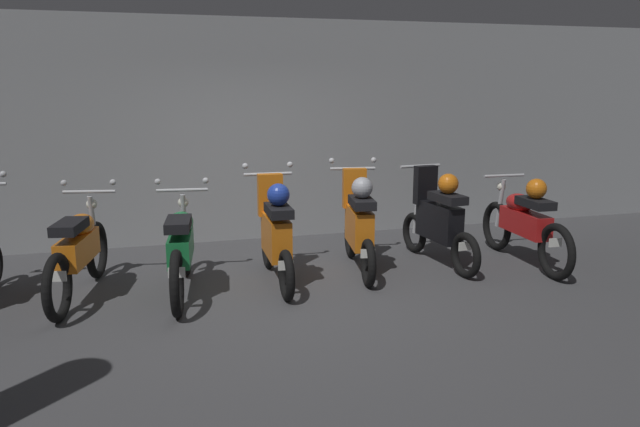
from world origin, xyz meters
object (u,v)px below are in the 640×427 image
object	(u,v)px
motorbike_slot_2	(181,248)
motorbike_slot_5	(438,219)
motorbike_slot_3	(276,233)
motorbike_slot_4	(359,223)
motorbike_slot_6	(525,222)
motorbike_slot_1	(79,250)

from	to	relation	value
motorbike_slot_2	motorbike_slot_5	size ratio (longest dim) A/B	1.16
motorbike_slot_3	motorbike_slot_4	size ratio (longest dim) A/B	1.00
motorbike_slot_2	motorbike_slot_6	distance (m)	4.10
motorbike_slot_5	motorbike_slot_4	bearing A→B (deg)	179.60
motorbike_slot_1	motorbike_slot_3	bearing A→B (deg)	-2.65
motorbike_slot_1	motorbike_slot_2	xyz separation A→B (m)	(1.02, -0.17, 0.00)
motorbike_slot_4	motorbike_slot_6	size ratio (longest dim) A/B	0.86
motorbike_slot_1	motorbike_slot_3	xyz separation A→B (m)	(2.05, -0.09, 0.08)
motorbike_slot_3	motorbike_slot_5	world-z (taller)	motorbike_slot_3
motorbike_slot_1	motorbike_slot_6	xyz separation A→B (m)	(5.12, -0.19, 0.03)
motorbike_slot_3	motorbike_slot_2	bearing A→B (deg)	-175.79
motorbike_slot_1	motorbike_slot_4	bearing A→B (deg)	1.62
motorbike_slot_2	motorbike_slot_3	distance (m)	1.03
motorbike_slot_6	motorbike_slot_1	bearing A→B (deg)	177.89
motorbike_slot_5	motorbike_slot_6	xyz separation A→B (m)	(1.03, -0.27, -0.04)
motorbike_slot_1	motorbike_slot_3	size ratio (longest dim) A/B	1.15
motorbike_slot_1	motorbike_slot_4	xyz separation A→B (m)	(3.07, 0.09, 0.08)
motorbike_slot_3	motorbike_slot_5	xyz separation A→B (m)	(2.05, 0.17, -0.00)
motorbike_slot_6	motorbike_slot_5	bearing A→B (deg)	165.40
motorbike_slot_1	motorbike_slot_2	size ratio (longest dim) A/B	0.99
motorbike_slot_5	motorbike_slot_6	world-z (taller)	motorbike_slot_5
motorbike_slot_4	motorbike_slot_5	bearing A→B (deg)	-0.40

